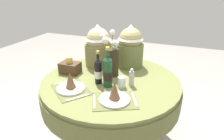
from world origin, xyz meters
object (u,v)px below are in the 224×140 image
object	(u,v)px
dining_table	(111,92)
wine_bottle_left	(108,72)
tumbler_mid	(122,82)
pepper_mill	(131,78)
flower_vase	(112,58)
gift_tub_back_centre	(130,45)
woven_basket_side_left	(70,67)
place_setting_right	(115,95)
wine_bottle_rear	(98,71)
gift_tub_back_left	(98,44)
place_setting_left	(71,85)

from	to	relation	value
dining_table	wine_bottle_left	distance (m)	0.31
dining_table	tumbler_mid	bearing A→B (deg)	-37.11
wine_bottle_left	pepper_mill	distance (m)	0.22
wine_bottle_left	tumbler_mid	size ratio (longest dim) A/B	3.77
flower_vase	gift_tub_back_centre	xyz separation A→B (m)	(0.09, 0.30, 0.06)
woven_basket_side_left	dining_table	bearing A→B (deg)	1.63
pepper_mill	place_setting_right	bearing A→B (deg)	-100.94
wine_bottle_rear	gift_tub_back_left	bearing A→B (deg)	114.48
dining_table	place_setting_right	bearing A→B (deg)	-64.21
place_setting_right	wine_bottle_left	bearing A→B (deg)	124.44
place_setting_left	gift_tub_back_left	size ratio (longest dim) A/B	0.95
flower_vase	dining_table	bearing A→B (deg)	-77.15
dining_table	place_setting_right	xyz separation A→B (m)	(0.16, -0.33, 0.19)
place_setting_right	flower_vase	size ratio (longest dim) A/B	0.95
dining_table	tumbler_mid	size ratio (longest dim) A/B	13.84
wine_bottle_left	tumbler_mid	bearing A→B (deg)	13.97
place_setting_right	tumbler_mid	size ratio (longest dim) A/B	4.41
dining_table	wine_bottle_rear	bearing A→B (deg)	-124.86
place_setting_right	pepper_mill	world-z (taller)	pepper_mill
dining_table	place_setting_right	size ratio (longest dim) A/B	3.14
place_setting_left	wine_bottle_rear	world-z (taller)	wine_bottle_rear
wine_bottle_left	tumbler_mid	distance (m)	0.15
gift_tub_back_centre	woven_basket_side_left	xyz separation A→B (m)	(-0.51, -0.39, -0.18)
wine_bottle_left	gift_tub_back_left	world-z (taller)	gift_tub_back_left
wine_bottle_rear	woven_basket_side_left	bearing A→B (deg)	164.87
dining_table	wine_bottle_rear	xyz separation A→B (m)	(-0.08, -0.11, 0.26)
dining_table	wine_bottle_rear	world-z (taller)	wine_bottle_rear
gift_tub_back_centre	woven_basket_side_left	distance (m)	0.67
wine_bottle_rear	gift_tub_back_left	distance (m)	0.45
wine_bottle_left	gift_tub_back_centre	bearing A→B (deg)	84.77
wine_bottle_left	pepper_mill	bearing A→B (deg)	23.49
flower_vase	wine_bottle_left	size ratio (longest dim) A/B	1.24
flower_vase	wine_bottle_left	bearing A→B (deg)	-78.44
place_setting_left	wine_bottle_left	world-z (taller)	wine_bottle_left
pepper_mill	gift_tub_back_left	bearing A→B (deg)	144.14
wine_bottle_rear	tumbler_mid	xyz separation A→B (m)	(0.22, 0.00, -0.07)
place_setting_right	wine_bottle_left	world-z (taller)	wine_bottle_left
woven_basket_side_left	pepper_mill	bearing A→B (deg)	-3.67
place_setting_left	gift_tub_back_centre	size ratio (longest dim) A/B	0.94
place_setting_right	gift_tub_back_centre	world-z (taller)	gift_tub_back_centre
tumbler_mid	gift_tub_back_centre	bearing A→B (deg)	98.03
dining_table	gift_tub_back_centre	xyz separation A→B (m)	(0.07, 0.38, 0.38)
tumbler_mid	dining_table	bearing A→B (deg)	142.89
place_setting_right	woven_basket_side_left	xyz separation A→B (m)	(-0.60, 0.32, 0.01)
wine_bottle_rear	tumbler_mid	bearing A→B (deg)	0.48
gift_tub_back_left	place_setting_right	bearing A→B (deg)	-56.06
woven_basket_side_left	gift_tub_back_left	bearing A→B (deg)	59.26
pepper_mill	gift_tub_back_left	size ratio (longest dim) A/B	0.37
wine_bottle_left	wine_bottle_rear	size ratio (longest dim) A/B	1.18
flower_vase	wine_bottle_left	distance (m)	0.23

